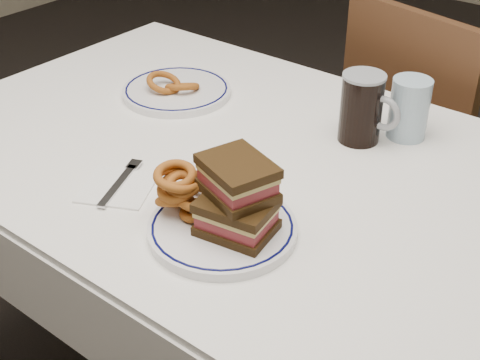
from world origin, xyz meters
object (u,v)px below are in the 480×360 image
Objects in this scene: chair_far at (423,144)px; reuben_sandwich at (237,197)px; main_plate at (222,228)px; far_plate at (177,91)px; beer_mug at (363,108)px.

reuben_sandwich is at bearing -85.29° from chair_far.
main_plate is at bearing -159.04° from reuben_sandwich.
chair_far is 0.75m from far_plate.
beer_mug is (-0.01, 0.40, -0.00)m from reuben_sandwich.
chair_far is 0.97m from main_plate.
main_plate is 0.07m from reuben_sandwich.
main_plate is at bearing -38.96° from far_plate.
beer_mug reaches higher than far_plate.
reuben_sandwich reaches higher than far_plate.
reuben_sandwich is at bearing -36.67° from far_plate.
beer_mug is 0.44m from far_plate.
main_plate is 0.41m from beer_mug.
chair_far is 3.63× the size of far_plate.
reuben_sandwich is 0.40m from beer_mug.
main_plate is 0.99× the size of far_plate.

